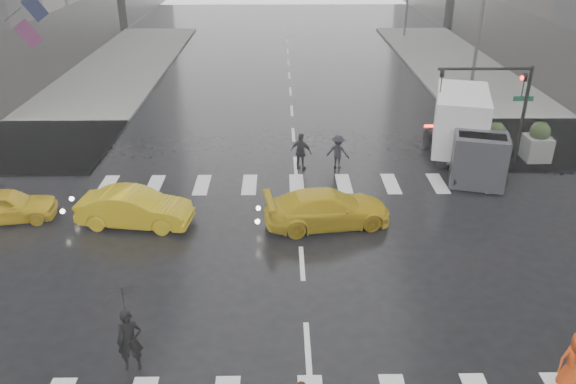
{
  "coord_description": "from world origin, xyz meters",
  "views": [
    {
      "loc": [
        -0.69,
        -15.41,
        10.19
      ],
      "look_at": [
        -0.43,
        2.0,
        1.61
      ],
      "focal_mm": 35.0,
      "sensor_mm": 36.0,
      "label": 1
    }
  ],
  "objects_px": {
    "taxi_front": "(5,206)",
    "box_truck": "(465,130)",
    "traffic_signal_pole": "(504,96)",
    "pedestrian_orange": "(575,361)",
    "taxi_mid": "(135,208)"
  },
  "relations": [
    {
      "from": "traffic_signal_pole",
      "to": "box_truck",
      "type": "relative_size",
      "value": 0.76
    },
    {
      "from": "taxi_front",
      "to": "box_truck",
      "type": "height_order",
      "value": "box_truck"
    },
    {
      "from": "taxi_front",
      "to": "taxi_mid",
      "type": "bearing_deg",
      "value": -104.01
    },
    {
      "from": "traffic_signal_pole",
      "to": "taxi_mid",
      "type": "bearing_deg",
      "value": -160.34
    },
    {
      "from": "traffic_signal_pole",
      "to": "pedestrian_orange",
      "type": "bearing_deg",
      "value": -101.71
    },
    {
      "from": "taxi_front",
      "to": "pedestrian_orange",
      "type": "bearing_deg",
      "value": -125.84
    },
    {
      "from": "taxi_front",
      "to": "box_truck",
      "type": "bearing_deg",
      "value": -84.37
    },
    {
      "from": "traffic_signal_pole",
      "to": "box_truck",
      "type": "xyz_separation_m",
      "value": [
        -1.51,
        -0.07,
        -1.53
      ]
    },
    {
      "from": "pedestrian_orange",
      "to": "taxi_mid",
      "type": "bearing_deg",
      "value": 152.42
    },
    {
      "from": "taxi_mid",
      "to": "box_truck",
      "type": "relative_size",
      "value": 0.69
    },
    {
      "from": "taxi_front",
      "to": "box_truck",
      "type": "distance_m",
      "value": 19.01
    },
    {
      "from": "traffic_signal_pole",
      "to": "pedestrian_orange",
      "type": "height_order",
      "value": "traffic_signal_pole"
    },
    {
      "from": "traffic_signal_pole",
      "to": "taxi_mid",
      "type": "relative_size",
      "value": 1.1
    },
    {
      "from": "taxi_mid",
      "to": "box_truck",
      "type": "distance_m",
      "value": 14.51
    },
    {
      "from": "traffic_signal_pole",
      "to": "taxi_front",
      "type": "height_order",
      "value": "traffic_signal_pole"
    }
  ]
}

